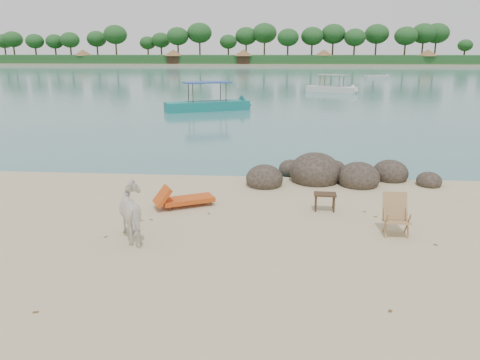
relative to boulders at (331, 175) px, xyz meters
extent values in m
plane|color=#3A7374|center=(-2.67, 84.39, -0.25)|extent=(400.00, 400.00, 0.00)
cube|color=tan|center=(-2.67, 164.39, -0.25)|extent=(420.00, 90.00, 1.40)
cube|color=#1E4C1E|center=(-2.67, 129.39, 1.65)|extent=(420.00, 18.00, 2.40)
ellipsoid|color=#2D271E|center=(-2.22, -0.66, -0.03)|extent=(1.22, 1.35, 0.92)
ellipsoid|color=#2D271E|center=(-0.52, 0.04, 0.06)|extent=(1.74, 1.91, 1.30)
ellipsoid|color=#2D271E|center=(0.88, -0.36, -0.01)|extent=(1.36, 1.50, 1.02)
ellipsoid|color=#2D271E|center=(2.08, 0.44, -0.03)|extent=(1.21, 1.33, 0.90)
ellipsoid|color=#2D271E|center=(3.18, -0.26, -0.10)|extent=(0.81, 0.89, 0.60)
ellipsoid|color=#2D271E|center=(-1.32, 1.04, -0.10)|extent=(0.86, 0.95, 0.64)
ellipsoid|color=#2D271E|center=(0.28, 1.24, -0.11)|extent=(0.78, 0.86, 0.59)
imported|color=white|center=(-5.10, -5.40, 0.39)|extent=(1.38, 1.64, 1.27)
plane|color=brown|center=(1.82, -5.29, -0.24)|extent=(0.13, 0.13, 0.00)
plane|color=brown|center=(0.61, -3.11, -0.24)|extent=(0.12, 0.12, 0.00)
plane|color=brown|center=(-4.57, -2.90, -0.24)|extent=(0.12, 0.12, 0.00)
plane|color=brown|center=(0.15, -8.25, -0.24)|extent=(0.14, 0.14, 0.00)
plane|color=brown|center=(0.83, -3.49, -0.24)|extent=(0.12, 0.12, 0.00)
plane|color=brown|center=(-3.64, -3.60, -0.24)|extent=(0.14, 0.14, 0.00)
plane|color=brown|center=(-5.85, -5.44, -0.24)|extent=(0.14, 0.14, 0.00)
plane|color=brown|center=(-5.85, -8.77, -0.24)|extent=(0.12, 0.12, 0.00)
plane|color=brown|center=(-5.31, -2.69, -0.24)|extent=(0.14, 0.14, 0.00)
plane|color=brown|center=(-5.08, -4.20, -0.24)|extent=(0.10, 0.10, 0.00)
camera|label=1|loc=(-1.83, -15.50, 4.06)|focal=35.00mm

